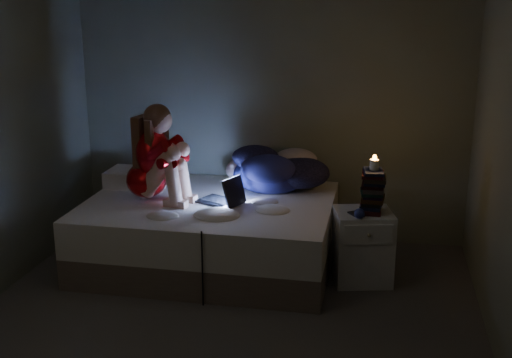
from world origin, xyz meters
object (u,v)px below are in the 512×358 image
(woman, at_px, (145,152))
(laptop, at_px, (219,188))
(candle, at_px, (374,163))
(phone, at_px, (354,214))
(bed, at_px, (210,232))
(nightstand, at_px, (362,246))

(woman, relative_size, laptop, 2.33)
(candle, xyz_separation_m, phone, (-0.14, -0.08, -0.39))
(bed, distance_m, laptop, 0.42)
(laptop, distance_m, phone, 1.12)
(phone, bearing_deg, laptop, 149.63)
(woman, distance_m, phone, 1.77)
(bed, bearing_deg, candle, -4.74)
(bed, height_order, candle, candle)
(woman, distance_m, laptop, 0.68)
(phone, bearing_deg, candle, 7.65)
(nightstand, relative_size, phone, 4.18)
(woman, height_order, nightstand, woman)
(nightstand, xyz_separation_m, phone, (-0.08, -0.08, 0.30))
(bed, xyz_separation_m, candle, (1.34, -0.11, 0.70))
(nightstand, distance_m, phone, 0.32)
(woman, bearing_deg, nightstand, 10.19)
(laptop, relative_size, nightstand, 0.61)
(laptop, xyz_separation_m, candle, (1.24, -0.06, 0.30))
(nightstand, bearing_deg, woman, 165.51)
(bed, bearing_deg, nightstand, -5.03)
(bed, height_order, woman, woman)
(bed, bearing_deg, phone, -9.07)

